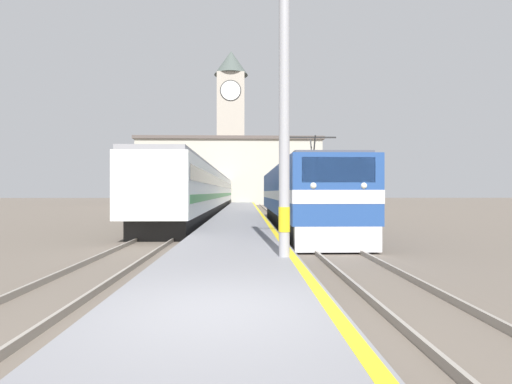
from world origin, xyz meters
TOP-DOWN VIEW (x-y plane):
  - ground_plane at (0.00, 30.00)m, footprint 200.00×200.00m
  - platform at (0.00, 25.00)m, footprint 3.33×140.00m
  - rail_track_near at (3.30, 25.00)m, footprint 2.84×140.00m
  - rail_track_far at (-3.21, 25.00)m, footprint 2.83×140.00m
  - locomotive_train at (3.30, 16.61)m, footprint 2.92×19.25m
  - passenger_train at (-3.21, 32.45)m, footprint 2.92×45.66m
  - catenary_mast at (1.37, 4.26)m, footprint 2.29×0.28m
  - clock_tower at (-2.13, 65.39)m, footprint 5.94×5.94m
  - station_building at (-2.10, 58.98)m, footprint 29.28×7.56m

SIDE VIEW (x-z plane):
  - ground_plane at x=0.00m, z-range 0.00..0.00m
  - rail_track_near at x=3.30m, z-range -0.05..0.11m
  - rail_track_far at x=-3.21m, z-range -0.05..0.11m
  - platform at x=0.00m, z-range 0.00..0.43m
  - locomotive_train at x=3.30m, z-range -0.44..3.95m
  - passenger_train at x=-3.21m, z-range 0.15..3.93m
  - catenary_mast at x=1.37m, z-range 0.39..8.76m
  - station_building at x=-2.10m, z-range 0.03..10.62m
  - clock_tower at x=-2.13m, z-range 0.94..27.93m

